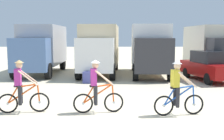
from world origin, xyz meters
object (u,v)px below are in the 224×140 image
Objects in this scene: box_truck_grey_hauler at (42,47)px; cyclist_near_camera at (178,90)px; box_truck_tan_camper at (100,47)px; cyclist_orange_shirt at (21,88)px; box_truck_avon_van at (150,47)px; cyclist_cowboy_hat at (97,88)px; sedan_parked at (210,66)px; supply_crate at (89,77)px; box_truck_cream_rv at (211,46)px.

box_truck_grey_hauler is 3.72× the size of cyclist_near_camera.
box_truck_tan_camper is (4.05, -0.31, 0.00)m from box_truck_grey_hauler.
box_truck_tan_camper is 10.64m from cyclist_near_camera.
box_truck_avon_van is at bearing 58.96° from cyclist_orange_shirt.
box_truck_avon_van is 10.04m from cyclist_cowboy_hat.
cyclist_orange_shirt reaches higher than sedan_parked.
sedan_parked is 6.95× the size of supply_crate.
sedan_parked is (3.14, -2.66, -0.99)m from box_truck_avon_van.
box_truck_cream_rv is at bearing 13.91° from box_truck_avon_van.
supply_crate is (-7.01, -0.73, -0.56)m from sedan_parked.
box_truck_grey_hauler reaches higher than cyclist_near_camera.
box_truck_cream_rv is at bearing 69.43° from sedan_parked.
box_truck_tan_camper is 10.15m from cyclist_orange_shirt.
box_truck_avon_van is 9.86m from cyclist_near_camera.
box_truck_avon_van is 1.55× the size of sedan_parked.
cyclist_orange_shirt is 2.84× the size of supply_crate.
cyclist_cowboy_hat and cyclist_near_camera have the same top height.
sedan_parked is at bearing -110.57° from box_truck_cream_rv.
cyclist_near_camera is (2.95, -10.17, -1.03)m from box_truck_tan_camper.
supply_crate is at bearing -138.79° from box_truck_avon_van.
box_truck_avon_van is at bearing 71.69° from cyclist_cowboy_hat.
box_truck_grey_hauler reaches higher than supply_crate.
box_truck_avon_van is (3.41, -0.37, 0.00)m from box_truck_tan_camper.
cyclist_orange_shirt is 5.25m from cyclist_near_camera.
box_truck_tan_camper is 3.78× the size of cyclist_orange_shirt.
sedan_parked is 7.07m from supply_crate.
box_truck_cream_rv is 12.07m from cyclist_near_camera.
box_truck_tan_camper reaches higher than cyclist_orange_shirt.
cyclist_near_camera is at bearing -92.68° from box_truck_avon_van.
supply_crate is at bearing -48.58° from box_truck_grey_hauler.
box_truck_grey_hauler is 4.06m from box_truck_tan_camper.
cyclist_cowboy_hat is at bearing -88.44° from box_truck_tan_camper.
box_truck_tan_camper is at bearing 155.16° from sedan_parked.
cyclist_orange_shirt is at bearing -80.16° from box_truck_grey_hauler.
box_truck_grey_hauler and box_truck_avon_van have the same top height.
cyclist_orange_shirt is at bearing -134.08° from box_truck_cream_rv.
cyclist_cowboy_hat is (0.27, -9.85, -1.03)m from box_truck_tan_camper.
cyclist_orange_shirt and cyclist_cowboy_hat have the same top height.
box_truck_grey_hauler reaches higher than cyclist_orange_shirt.
box_truck_grey_hauler is 10.34m from cyclist_orange_shirt.
box_truck_cream_rv is 4.17m from sedan_parked.
box_truck_cream_rv is 3.71× the size of cyclist_near_camera.
box_truck_tan_camper is 1.54× the size of sedan_parked.
box_truck_tan_camper is at bearing -4.33° from box_truck_grey_hauler.
sedan_parked is at bearing -17.48° from box_truck_grey_hauler.
box_truck_grey_hauler is at bearing -177.83° from box_truck_cream_rv.
sedan_parked is at bearing 5.92° from supply_crate.
box_truck_tan_camper is 3.78× the size of cyclist_cowboy_hat.
box_truck_grey_hauler is at bearing 174.82° from box_truck_avon_van.
cyclist_orange_shirt is 1.00× the size of cyclist_cowboy_hat.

